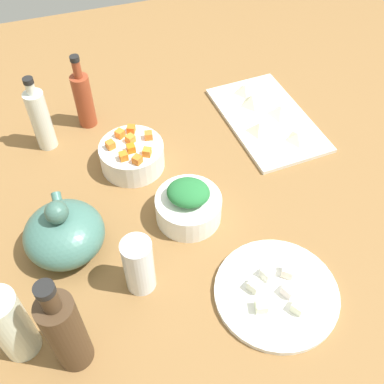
# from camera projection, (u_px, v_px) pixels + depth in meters

# --- Properties ---
(tabletop) EXTENTS (1.90, 1.90, 0.03)m
(tabletop) POSITION_uv_depth(u_px,v_px,m) (192.00, 211.00, 1.02)
(tabletop) COLOR brown
(tabletop) RESTS_ON ground
(cutting_board) EXTENTS (0.35, 0.22, 0.01)m
(cutting_board) POSITION_uv_depth(u_px,v_px,m) (267.00, 119.00, 1.19)
(cutting_board) COLOR silver
(cutting_board) RESTS_ON tabletop
(plate_tofu) EXTENTS (0.24, 0.24, 0.01)m
(plate_tofu) POSITION_uv_depth(u_px,v_px,m) (276.00, 293.00, 0.86)
(plate_tofu) COLOR white
(plate_tofu) RESTS_ON tabletop
(bowl_greens) EXTENTS (0.14, 0.14, 0.06)m
(bowl_greens) POSITION_uv_depth(u_px,v_px,m) (188.00, 208.00, 0.97)
(bowl_greens) COLOR white
(bowl_greens) RESTS_ON tabletop
(bowl_carrots) EXTENTS (0.15, 0.15, 0.06)m
(bowl_carrots) POSITION_uv_depth(u_px,v_px,m) (132.00, 156.00, 1.07)
(bowl_carrots) COLOR white
(bowl_carrots) RESTS_ON tabletop
(teapot) EXTENTS (0.18, 0.16, 0.14)m
(teapot) POSITION_uv_depth(u_px,v_px,m) (64.00, 233.00, 0.89)
(teapot) COLOR #406E62
(teapot) RESTS_ON tabletop
(bottle_0) EXTENTS (0.06, 0.06, 0.24)m
(bottle_0) POSITION_uv_depth(u_px,v_px,m) (65.00, 331.00, 0.72)
(bottle_0) COLOR #44301E
(bottle_0) RESTS_ON tabletop
(bottle_1) EXTENTS (0.05, 0.05, 0.20)m
(bottle_1) POSITION_uv_depth(u_px,v_px,m) (40.00, 119.00, 1.07)
(bottle_1) COLOR silver
(bottle_1) RESTS_ON tabletop
(bottle_2) EXTENTS (0.05, 0.05, 0.20)m
(bottle_2) POSITION_uv_depth(u_px,v_px,m) (83.00, 99.00, 1.13)
(bottle_2) COLOR brown
(bottle_2) RESTS_ON tabletop
(bottle_3) EXTENTS (0.06, 0.06, 0.20)m
(bottle_3) POSITION_uv_depth(u_px,v_px,m) (9.00, 324.00, 0.74)
(bottle_3) COLOR silver
(bottle_3) RESTS_ON tabletop
(drinking_glass_0) EXTENTS (0.06, 0.06, 0.13)m
(drinking_glass_0) POSITION_uv_depth(u_px,v_px,m) (139.00, 265.00, 0.83)
(drinking_glass_0) COLOR white
(drinking_glass_0) RESTS_ON tabletop
(carrot_cube_0) EXTENTS (0.02, 0.02, 0.02)m
(carrot_cube_0) POSITION_uv_depth(u_px,v_px,m) (124.00, 156.00, 1.01)
(carrot_cube_0) COLOR orange
(carrot_cube_0) RESTS_ON bowl_carrots
(carrot_cube_1) EXTENTS (0.03, 0.03, 0.02)m
(carrot_cube_1) POSITION_uv_depth(u_px,v_px,m) (120.00, 134.00, 1.06)
(carrot_cube_1) COLOR orange
(carrot_cube_1) RESTS_ON bowl_carrots
(carrot_cube_2) EXTENTS (0.02, 0.02, 0.02)m
(carrot_cube_2) POSITION_uv_depth(u_px,v_px,m) (131.00, 148.00, 1.03)
(carrot_cube_2) COLOR orange
(carrot_cube_2) RESTS_ON bowl_carrots
(carrot_cube_3) EXTENTS (0.02, 0.02, 0.02)m
(carrot_cube_3) POSITION_uv_depth(u_px,v_px,m) (110.00, 145.00, 1.03)
(carrot_cube_3) COLOR orange
(carrot_cube_3) RESTS_ON bowl_carrots
(carrot_cube_4) EXTENTS (0.02, 0.02, 0.02)m
(carrot_cube_4) POSITION_uv_depth(u_px,v_px,m) (149.00, 135.00, 1.05)
(carrot_cube_4) COLOR orange
(carrot_cube_4) RESTS_ON bowl_carrots
(carrot_cube_5) EXTENTS (0.02, 0.02, 0.02)m
(carrot_cube_5) POSITION_uv_depth(u_px,v_px,m) (131.00, 129.00, 1.07)
(carrot_cube_5) COLOR orange
(carrot_cube_5) RESTS_ON bowl_carrots
(carrot_cube_6) EXTENTS (0.02, 0.02, 0.02)m
(carrot_cube_6) POSITION_uv_depth(u_px,v_px,m) (147.00, 152.00, 1.02)
(carrot_cube_6) COLOR orange
(carrot_cube_6) RESTS_ON bowl_carrots
(carrot_cube_7) EXTENTS (0.03, 0.03, 0.02)m
(carrot_cube_7) POSITION_uv_depth(u_px,v_px,m) (137.00, 160.00, 1.00)
(carrot_cube_7) COLOR orange
(carrot_cube_7) RESTS_ON bowl_carrots
(carrot_cube_8) EXTENTS (0.02, 0.02, 0.02)m
(carrot_cube_8) POSITION_uv_depth(u_px,v_px,m) (130.00, 139.00, 1.05)
(carrot_cube_8) COLOR orange
(carrot_cube_8) RESTS_ON bowl_carrots
(chopped_greens_mound) EXTENTS (0.11, 0.11, 0.04)m
(chopped_greens_mound) POSITION_uv_depth(u_px,v_px,m) (188.00, 192.00, 0.93)
(chopped_greens_mound) COLOR #257036
(chopped_greens_mound) RESTS_ON bowl_greens
(tofu_cube_0) EXTENTS (0.03, 0.03, 0.02)m
(tofu_cube_0) POSITION_uv_depth(u_px,v_px,m) (255.00, 285.00, 0.85)
(tofu_cube_0) COLOR silver
(tofu_cube_0) RESTS_ON plate_tofu
(tofu_cube_1) EXTENTS (0.03, 0.03, 0.02)m
(tofu_cube_1) POSITION_uv_depth(u_px,v_px,m) (267.00, 273.00, 0.87)
(tofu_cube_1) COLOR silver
(tofu_cube_1) RESTS_ON plate_tofu
(tofu_cube_2) EXTENTS (0.03, 0.03, 0.02)m
(tofu_cube_2) POSITION_uv_depth(u_px,v_px,m) (261.00, 306.00, 0.83)
(tofu_cube_2) COLOR #E6F1CA
(tofu_cube_2) RESTS_ON plate_tofu
(tofu_cube_3) EXTENTS (0.03, 0.03, 0.02)m
(tofu_cube_3) POSITION_uv_depth(u_px,v_px,m) (289.00, 290.00, 0.85)
(tofu_cube_3) COLOR white
(tofu_cube_3) RESTS_ON plate_tofu
(tofu_cube_4) EXTENTS (0.03, 0.03, 0.02)m
(tofu_cube_4) POSITION_uv_depth(u_px,v_px,m) (288.00, 271.00, 0.87)
(tofu_cube_4) COLOR #F0DFCB
(tofu_cube_4) RESTS_ON plate_tofu
(tofu_cube_5) EXTENTS (0.03, 0.03, 0.02)m
(tofu_cube_5) POSITION_uv_depth(u_px,v_px,m) (299.00, 307.00, 0.82)
(tofu_cube_5) COLOR white
(tofu_cube_5) RESTS_ON plate_tofu
(dumpling_0) EXTENTS (0.05, 0.04, 0.03)m
(dumpling_0) POSITION_uv_depth(u_px,v_px,m) (251.00, 100.00, 1.21)
(dumpling_0) COLOR beige
(dumpling_0) RESTS_ON cutting_board
(dumpling_1) EXTENTS (0.05, 0.05, 0.02)m
(dumpling_1) POSITION_uv_depth(u_px,v_px,m) (297.00, 137.00, 1.13)
(dumpling_1) COLOR beige
(dumpling_1) RESTS_ON cutting_board
(dumpling_2) EXTENTS (0.07, 0.07, 0.02)m
(dumpling_2) POSITION_uv_depth(u_px,v_px,m) (281.00, 111.00, 1.19)
(dumpling_2) COLOR beige
(dumpling_2) RESTS_ON cutting_board
(dumpling_3) EXTENTS (0.06, 0.06, 0.03)m
(dumpling_3) POSITION_uv_depth(u_px,v_px,m) (259.00, 127.00, 1.14)
(dumpling_3) COLOR beige
(dumpling_3) RESTS_ON cutting_board
(dumpling_4) EXTENTS (0.05, 0.05, 0.03)m
(dumpling_4) POSITION_uv_depth(u_px,v_px,m) (244.00, 89.00, 1.25)
(dumpling_4) COLOR beige
(dumpling_4) RESTS_ON cutting_board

